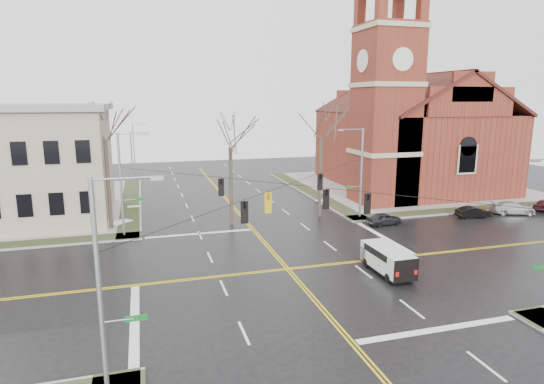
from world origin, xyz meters
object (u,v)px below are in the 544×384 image
object	(u,v)px
streetlight_north_a	(133,162)
streetlight_north_b	(135,146)
parked_car_a	(384,219)
cargo_van	(386,258)
church	(406,126)
tree_nw_far	(104,133)
signal_pole_ne	(360,170)
parked_car_b	(473,212)
signal_pole_nw	(123,182)
tree_nw_near	(230,142)
tree_ne	(321,132)
parked_car_c	(513,208)
signal_pole_sw	(104,283)

from	to	relation	value
streetlight_north_a	streetlight_north_b	bearing A→B (deg)	90.00
parked_car_a	cargo_van	bearing A→B (deg)	145.30
church	tree_nw_far	size ratio (longest dim) A/B	2.22
signal_pole_ne	parked_car_b	distance (m)	12.66
signal_pole_nw	parked_car_a	world-z (taller)	signal_pole_nw
church	tree_nw_far	xyz separation A→B (m)	(-37.50, -10.53, 0.52)
cargo_van	tree_nw_near	bearing A→B (deg)	116.75
signal_pole_nw	tree_nw_near	xyz separation A→B (m)	(9.80, 1.52, 3.00)
signal_pole_ne	streetlight_north_b	size ratio (longest dim) A/B	1.12
parked_car_b	tree_nw_near	world-z (taller)	tree_nw_near
signal_pole_nw	tree_nw_near	size ratio (longest dim) A/B	0.82
streetlight_north_a	streetlight_north_b	world-z (taller)	same
streetlight_north_a	parked_car_b	bearing A→B (deg)	-30.29
signal_pole_nw	tree_ne	size ratio (longest dim) A/B	0.74
streetlight_north_a	tree_nw_near	bearing A→B (deg)	-58.63
signal_pole_ne	tree_nw_near	bearing A→B (deg)	173.27
cargo_van	church	bearing A→B (deg)	55.56
streetlight_north_b	cargo_van	world-z (taller)	streetlight_north_b
signal_pole_nw	parked_car_c	world-z (taller)	signal_pole_nw
signal_pole_sw	tree_nw_far	distance (m)	26.10
church	tree_nw_far	bearing A→B (deg)	-164.32
church	streetlight_north_b	world-z (taller)	church
signal_pole_sw	tree_ne	xyz separation A→B (m)	(18.95, 24.40, 3.83)
cargo_van	tree_nw_far	xyz separation A→B (m)	(-19.19, 16.71, 7.89)
church	signal_pole_nw	size ratio (longest dim) A/B	3.06
streetlight_north_b	cargo_van	bearing A→B (deg)	-71.26
streetlight_north_a	parked_car_b	xyz separation A→B (m)	(33.46, -19.54, -3.90)
streetlight_north_b	parked_car_b	bearing A→B (deg)	-49.77
parked_car_a	church	bearing A→B (deg)	-42.32
signal_pole_nw	streetlight_north_b	world-z (taller)	signal_pole_nw
tree_nw_near	tree_ne	xyz separation A→B (m)	(9.15, -0.12, 0.83)
signal_pole_nw	tree_nw_near	distance (m)	10.36
church	tree_ne	distance (m)	20.85
signal_pole_sw	tree_ne	distance (m)	31.13
parked_car_c	tree_nw_near	world-z (taller)	tree_nw_near
signal_pole_nw	tree_ne	bearing A→B (deg)	4.22
parked_car_c	signal_pole_sw	bearing A→B (deg)	136.69
cargo_van	parked_car_a	bearing A→B (deg)	60.26
signal_pole_sw	streetlight_north_b	world-z (taller)	signal_pole_sw
signal_pole_nw	tree_nw_near	world-z (taller)	tree_nw_near
parked_car_c	tree_nw_far	distance (m)	41.84
streetlight_north_a	parked_car_c	size ratio (longest dim) A/B	1.80
signal_pole_nw	streetlight_north_a	bearing A→B (deg)	87.68
streetlight_north_a	streetlight_north_b	size ratio (longest dim) A/B	1.00
parked_car_a	parked_car_c	distance (m)	15.27
signal_pole_ne	tree_ne	bearing A→B (deg)	159.24
tree_nw_far	signal_pole_nw	bearing A→B (deg)	-62.92
cargo_van	streetlight_north_b	bearing A→B (deg)	108.20
signal_pole_sw	tree_nw_near	distance (m)	26.57
signal_pole_ne	parked_car_c	distance (m)	17.36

